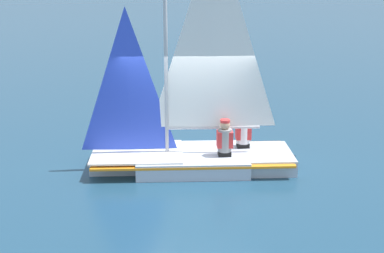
# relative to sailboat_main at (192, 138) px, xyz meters

# --- Properties ---
(ground_plane) EXTENTS (260.00, 260.00, 0.00)m
(ground_plane) POSITION_rel_sailboat_main_xyz_m (0.00, -0.01, -0.69)
(ground_plane) COLOR navy
(sailboat_main) EXTENTS (3.76, 4.48, 5.24)m
(sailboat_main) POSITION_rel_sailboat_main_xyz_m (0.00, 0.00, 0.00)
(sailboat_main) COLOR #B2BCCC
(sailboat_main) RESTS_ON ground_plane
(sailor_helm) EXTENTS (0.42, 0.43, 1.16)m
(sailor_helm) POSITION_rel_sailboat_main_xyz_m (-0.21, 0.69, -0.06)
(sailor_helm) COLOR black
(sailor_helm) RESTS_ON ground_plane
(sailor_crew) EXTENTS (0.42, 0.43, 1.16)m
(sailor_crew) POSITION_rel_sailboat_main_xyz_m (-0.92, 0.79, -0.06)
(sailor_crew) COLOR black
(sailor_crew) RESTS_ON ground_plane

